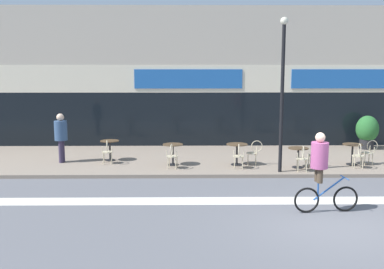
{
  "coord_description": "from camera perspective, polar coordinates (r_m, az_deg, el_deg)",
  "views": [
    {
      "loc": [
        -3.56,
        -9.98,
        3.68
      ],
      "look_at": [
        -3.37,
        5.17,
        1.37
      ],
      "focal_mm": 42.0,
      "sensor_mm": 36.0,
      "label": 1
    }
  ],
  "objects": [
    {
      "name": "cafe_chair_4_near",
      "position": [
        16.75,
        20.41,
        -2.34
      ],
      "size": [
        0.45,
        0.6,
        0.9
      ],
      "rotation": [
        0.0,
        0.0,
        1.44
      ],
      "color": "beige",
      "rests_on": "sidewalk_slab"
    },
    {
      "name": "cafe_chair_2_side",
      "position": [
        16.42,
        7.89,
        -2.08
      ],
      "size": [
        0.6,
        0.45,
        0.9
      ],
      "rotation": [
        0.0,
        0.0,
        3.01
      ],
      "color": "beige",
      "rests_on": "sidewalk_slab"
    },
    {
      "name": "cafe_chair_4_side",
      "position": [
        17.56,
        21.61,
        -1.92
      ],
      "size": [
        0.58,
        0.42,
        0.9
      ],
      "rotation": [
        0.0,
        0.0,
        3.19
      ],
      "color": "beige",
      "rests_on": "sidewalk_slab"
    },
    {
      "name": "cafe_chair_0_near",
      "position": [
        16.71,
        -10.71,
        -1.97
      ],
      "size": [
        0.45,
        0.6,
        0.9
      ],
      "rotation": [
        0.0,
        0.0,
        1.7
      ],
      "color": "beige",
      "rests_on": "sidewalk_slab"
    },
    {
      "name": "bistro_table_3",
      "position": [
        16.27,
        13.34,
        -2.36
      ],
      "size": [
        0.72,
        0.72,
        0.71
      ],
      "color": "black",
      "rests_on": "sidewalk_slab"
    },
    {
      "name": "sidewalk_slab",
      "position": [
        17.97,
        10.75,
        -3.1
      ],
      "size": [
        40.0,
        5.5,
        0.12
      ],
      "primitive_type": "cube",
      "color": "gray",
      "rests_on": "ground"
    },
    {
      "name": "cafe_chair_1_near",
      "position": [
        15.65,
        -2.56,
        -2.54
      ],
      "size": [
        0.45,
        0.6,
        0.9
      ],
      "rotation": [
        0.0,
        0.0,
        1.42
      ],
      "color": "beige",
      "rests_on": "sidewalk_slab"
    },
    {
      "name": "cafe_chair_3_near",
      "position": [
        15.68,
        13.85,
        -2.77
      ],
      "size": [
        0.44,
        0.59,
        0.9
      ],
      "rotation": [
        0.0,
        0.0,
        1.45
      ],
      "color": "beige",
      "rests_on": "sidewalk_slab"
    },
    {
      "name": "bistro_table_4",
      "position": [
        17.32,
        19.7,
        -1.86
      ],
      "size": [
        0.72,
        0.72,
        0.76
      ],
      "color": "black",
      "rests_on": "sidewalk_slab"
    },
    {
      "name": "cafe_chair_2_near",
      "position": [
        15.74,
        5.95,
        -2.51
      ],
      "size": [
        0.44,
        0.59,
        0.9
      ],
      "rotation": [
        0.0,
        0.0,
        1.48
      ],
      "color": "beige",
      "rests_on": "sidewalk_slab"
    },
    {
      "name": "bike_lane_stripe",
      "position": [
        12.99,
        15.38,
        -8.08
      ],
      "size": [
        36.0,
        0.7,
        0.01
      ],
      "primitive_type": "cube",
      "color": "silver",
      "rests_on": "ground"
    },
    {
      "name": "lamp_post",
      "position": [
        15.22,
        11.41,
        6.28
      ],
      "size": [
        0.26,
        0.26,
        5.14
      ],
      "color": "black",
      "rests_on": "sidewalk_slab"
    },
    {
      "name": "planter_pot",
      "position": [
        20.85,
        21.36,
        0.43
      ],
      "size": [
        0.96,
        0.96,
        1.45
      ],
      "color": "#232326",
      "rests_on": "sidewalk_slab"
    },
    {
      "name": "storefront_facade",
      "position": [
        22.25,
        8.57,
        7.17
      ],
      "size": [
        40.0,
        4.06,
        6.3
      ],
      "color": "#B2A899",
      "rests_on": "ground"
    },
    {
      "name": "bistro_table_1",
      "position": [
        16.26,
        -2.45,
        -1.99
      ],
      "size": [
        0.73,
        0.73,
        0.77
      ],
      "color": "black",
      "rests_on": "sidewalk_slab"
    },
    {
      "name": "pedestrian_near_end",
      "position": [
        17.33,
        -16.31,
        0.12
      ],
      "size": [
        0.5,
        0.5,
        1.83
      ],
      "rotation": [
        0.0,
        0.0,
        3.08
      ],
      "color": "#382D47",
      "rests_on": "sidewalk_slab"
    },
    {
      "name": "bistro_table_2",
      "position": [
        16.34,
        5.72,
        -1.95
      ],
      "size": [
        0.77,
        0.77,
        0.77
      ],
      "color": "black",
      "rests_on": "sidewalk_slab"
    },
    {
      "name": "bistro_table_0",
      "position": [
        17.31,
        -10.39,
        -1.48
      ],
      "size": [
        0.71,
        0.71,
        0.77
      ],
      "color": "black",
      "rests_on": "sidewalk_slab"
    },
    {
      "name": "cyclist_0",
      "position": [
        11.72,
        16.09,
        -3.91
      ],
      "size": [
        1.68,
        0.53,
        2.05
      ],
      "rotation": [
        0.0,
        0.0,
        0.09
      ],
      "color": "black",
      "rests_on": "ground"
    },
    {
      "name": "ground_plane",
      "position": [
        11.22,
        18.17,
        -10.92
      ],
      "size": [
        120.0,
        120.0,
        0.0
      ],
      "primitive_type": "plane",
      "color": "#5B5B60"
    },
    {
      "name": "cafe_chair_3_side",
      "position": [
        16.43,
        15.46,
        -2.31
      ],
      "size": [
        0.59,
        0.43,
        0.9
      ],
      "rotation": [
        0.0,
        0.0,
        3.07
      ],
      "color": "beige",
      "rests_on": "sidewalk_slab"
    }
  ]
}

